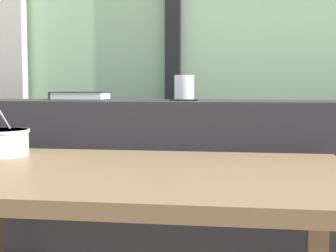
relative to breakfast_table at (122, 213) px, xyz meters
The scene contains 7 objects.
window_divider_post 1.29m from the breakfast_table, 91.11° to the left, with size 0.07×0.05×2.60m, color black.
dark_console_ledge 0.64m from the breakfast_table, 91.85° to the left, with size 2.80×0.35×0.89m, color #2D2D33.
breakfast_table is the anchor object (origin of this frame).
coaster_square 0.67m from the breakfast_table, 81.83° to the left, with size 0.10×0.10×0.01m, color black.
juice_glass 0.69m from the breakfast_table, 81.83° to the left, with size 0.07×0.07×0.09m.
closed_book 0.78m from the breakfast_table, 116.49° to the left, with size 0.21×0.14×0.03m.
soup_bowl 0.48m from the breakfast_table, 156.56° to the left, with size 0.17×0.18×0.15m.
Camera 1 is at (0.31, -1.24, 0.93)m, focal length 52.13 mm.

